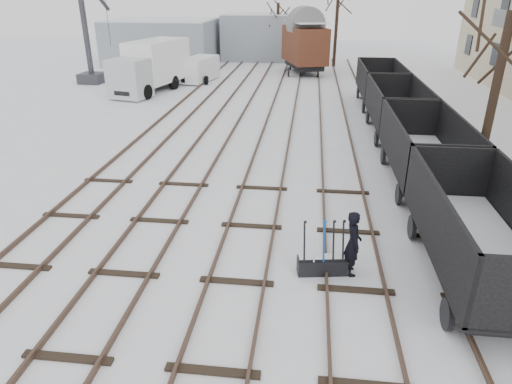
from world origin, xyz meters
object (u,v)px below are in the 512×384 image
at_px(worker, 353,243).
at_px(panel_van, 199,69).
at_px(ground_frame, 322,263).
at_px(crane, 90,53).
at_px(box_van_wagon, 305,44).
at_px(lorry, 151,66).
at_px(freight_wagon_a, 478,246).

bearing_deg(worker, panel_van, 13.05).
height_order(ground_frame, crane, crane).
relative_size(worker, crane, 0.21).
bearing_deg(box_van_wagon, lorry, -157.69).
xyz_separation_m(box_van_wagon, crane, (-16.43, -6.30, -0.21)).
relative_size(ground_frame, freight_wagon_a, 0.24).
xyz_separation_m(box_van_wagon, panel_van, (-8.22, -4.77, -1.52)).
bearing_deg(box_van_wagon, worker, -103.88).
bearing_deg(freight_wagon_a, crane, 131.39).
xyz_separation_m(ground_frame, crane, (-17.64, 24.53, 2.00)).
distance_m(freight_wagon_a, lorry, 26.85).
height_order(worker, panel_van, panel_van).
relative_size(box_van_wagon, crane, 0.72).
height_order(ground_frame, worker, worker).
relative_size(panel_van, crane, 0.52).
height_order(panel_van, crane, crane).
distance_m(box_van_wagon, panel_van, 9.62).
distance_m(worker, crane, 30.61).
xyz_separation_m(panel_van, crane, (-8.21, -1.53, 1.32)).
xyz_separation_m(freight_wagon_a, lorry, (-15.71, 21.77, 0.80)).
bearing_deg(lorry, worker, -46.26).
relative_size(freight_wagon_a, box_van_wagon, 1.01).
xyz_separation_m(freight_wagon_a, box_van_wagon, (-5.04, 30.66, 1.51)).
bearing_deg(ground_frame, crane, 116.63).
relative_size(ground_frame, panel_van, 0.33).
relative_size(freight_wagon_a, crane, 0.72).
bearing_deg(ground_frame, lorry, 109.35).
bearing_deg(freight_wagon_a, ground_frame, -177.41).
relative_size(freight_wagon_a, lorry, 0.79).
bearing_deg(box_van_wagon, panel_van, -167.41).
bearing_deg(lorry, ground_frame, -47.87).
bearing_deg(crane, ground_frame, -50.86).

